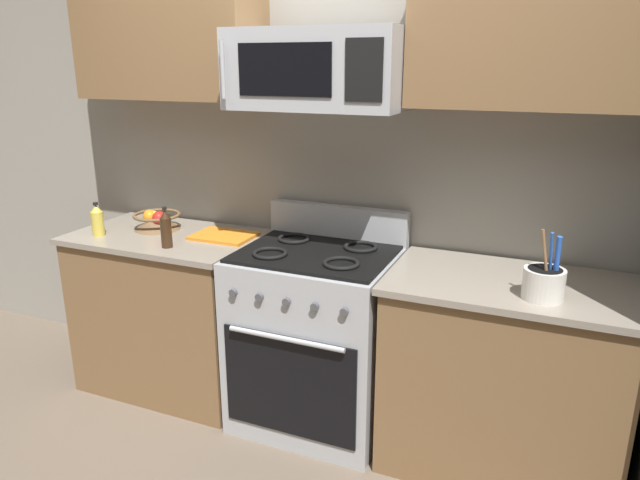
{
  "coord_description": "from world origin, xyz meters",
  "views": [
    {
      "loc": [
        1.06,
        -1.82,
        1.8
      ],
      "look_at": [
        0.08,
        0.5,
        1.03
      ],
      "focal_mm": 32.45,
      "sensor_mm": 36.0,
      "label": 1
    }
  ],
  "objects_px": {
    "fruit_basket": "(157,220)",
    "range_oven": "(316,336)",
    "bottle_oil": "(97,221)",
    "bottle_soy": "(166,229)",
    "utensil_crock": "(544,282)",
    "microwave": "(318,69)",
    "cutting_board": "(224,236)"
  },
  "relations": [
    {
      "from": "utensil_crock",
      "to": "microwave",
      "type": "bearing_deg",
      "value": 170.19
    },
    {
      "from": "range_oven",
      "to": "bottle_soy",
      "type": "xyz_separation_m",
      "value": [
        -0.74,
        -0.19,
        0.53
      ]
    },
    {
      "from": "bottle_oil",
      "to": "bottle_soy",
      "type": "relative_size",
      "value": 0.87
    },
    {
      "from": "range_oven",
      "to": "fruit_basket",
      "type": "distance_m",
      "value": 1.11
    },
    {
      "from": "fruit_basket",
      "to": "range_oven",
      "type": "bearing_deg",
      "value": -3.62
    },
    {
      "from": "utensil_crock",
      "to": "cutting_board",
      "type": "xyz_separation_m",
      "value": [
        -1.61,
        0.23,
        -0.06
      ]
    },
    {
      "from": "microwave",
      "to": "utensil_crock",
      "type": "distance_m",
      "value": 1.32
    },
    {
      "from": "fruit_basket",
      "to": "bottle_soy",
      "type": "height_order",
      "value": "bottle_soy"
    },
    {
      "from": "fruit_basket",
      "to": "bottle_oil",
      "type": "xyz_separation_m",
      "value": [
        -0.21,
        -0.22,
        0.03
      ]
    },
    {
      "from": "utensil_crock",
      "to": "bottle_soy",
      "type": "height_order",
      "value": "utensil_crock"
    },
    {
      "from": "utensil_crock",
      "to": "bottle_oil",
      "type": "bearing_deg",
      "value": -179.84
    },
    {
      "from": "range_oven",
      "to": "fruit_basket",
      "type": "xyz_separation_m",
      "value": [
        -1.0,
        0.06,
        0.49
      ]
    },
    {
      "from": "cutting_board",
      "to": "bottle_oil",
      "type": "height_order",
      "value": "bottle_oil"
    },
    {
      "from": "bottle_soy",
      "to": "utensil_crock",
      "type": "bearing_deg",
      "value": 1.07
    },
    {
      "from": "bottle_oil",
      "to": "cutting_board",
      "type": "bearing_deg",
      "value": 19.84
    },
    {
      "from": "bottle_oil",
      "to": "bottle_soy",
      "type": "distance_m",
      "value": 0.47
    },
    {
      "from": "fruit_basket",
      "to": "bottle_soy",
      "type": "relative_size",
      "value": 1.25
    },
    {
      "from": "microwave",
      "to": "fruit_basket",
      "type": "height_order",
      "value": "microwave"
    },
    {
      "from": "utensil_crock",
      "to": "fruit_basket",
      "type": "distance_m",
      "value": 2.05
    },
    {
      "from": "fruit_basket",
      "to": "cutting_board",
      "type": "distance_m",
      "value": 0.43
    },
    {
      "from": "cutting_board",
      "to": "utensil_crock",
      "type": "bearing_deg",
      "value": -7.94
    },
    {
      "from": "range_oven",
      "to": "microwave",
      "type": "bearing_deg",
      "value": 90.01
    },
    {
      "from": "cutting_board",
      "to": "bottle_soy",
      "type": "distance_m",
      "value": 0.32
    },
    {
      "from": "microwave",
      "to": "utensil_crock",
      "type": "bearing_deg",
      "value": -9.81
    },
    {
      "from": "fruit_basket",
      "to": "bottle_oil",
      "type": "height_order",
      "value": "bottle_oil"
    },
    {
      "from": "utensil_crock",
      "to": "bottle_soy",
      "type": "xyz_separation_m",
      "value": [
        -1.78,
        -0.03,
        0.03
      ]
    },
    {
      "from": "utensil_crock",
      "to": "cutting_board",
      "type": "bearing_deg",
      "value": 172.06
    },
    {
      "from": "microwave",
      "to": "cutting_board",
      "type": "relative_size",
      "value": 2.47
    },
    {
      "from": "cutting_board",
      "to": "range_oven",
      "type": "bearing_deg",
      "value": -7.24
    },
    {
      "from": "microwave",
      "to": "fruit_basket",
      "type": "relative_size",
      "value": 3.04
    },
    {
      "from": "cutting_board",
      "to": "bottle_oil",
      "type": "distance_m",
      "value": 0.69
    },
    {
      "from": "utensil_crock",
      "to": "cutting_board",
      "type": "relative_size",
      "value": 0.9
    }
  ]
}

